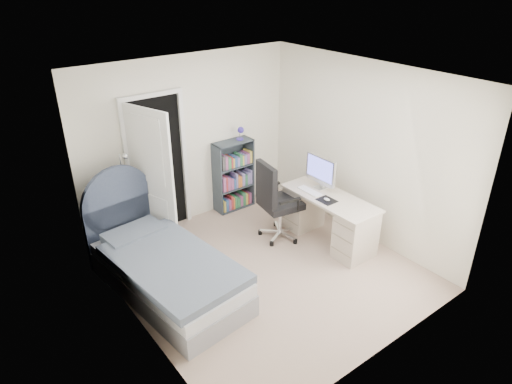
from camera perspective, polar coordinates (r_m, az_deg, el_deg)
room_shell at (r=5.38m, az=1.27°, el=1.02°), size 3.50×3.70×2.60m
door at (r=6.32m, az=-12.70°, el=2.27°), size 0.92×0.80×2.06m
bed at (r=5.67m, az=-11.44°, el=-9.28°), size 1.23×2.24×1.32m
nightstand at (r=6.53m, az=-16.78°, el=-4.18°), size 0.36×0.36×0.54m
floor_lamp at (r=6.39m, az=-15.56°, el=-2.33°), size 0.20×0.20×1.43m
bookcase at (r=7.26m, az=-2.81°, el=1.78°), size 0.64×0.27×1.35m
desk at (r=6.51m, az=9.00°, el=-3.03°), size 0.57×1.44×1.18m
office_chair at (r=6.36m, az=2.38°, el=-0.74°), size 0.63×0.65×1.18m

